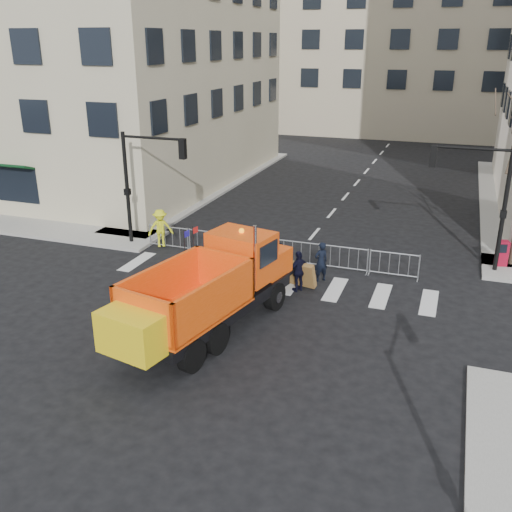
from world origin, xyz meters
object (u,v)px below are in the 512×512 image
(cop_b, at_px, (277,261))
(cop_c, at_px, (299,271))
(cop_a, at_px, (321,262))
(plow_truck, at_px, (209,289))
(worker, at_px, (160,228))
(newspaper_box, at_px, (502,253))

(cop_b, bearing_deg, cop_c, 148.29)
(cop_c, bearing_deg, cop_a, -168.52)
(cop_c, bearing_deg, plow_truck, 12.24)
(plow_truck, relative_size, cop_a, 5.71)
(worker, bearing_deg, newspaper_box, -23.88)
(cop_a, relative_size, cop_c, 1.01)
(cop_b, bearing_deg, cop_a, -162.60)
(newspaper_box, bearing_deg, cop_c, -162.54)
(plow_truck, height_order, cop_a, plow_truck)
(cop_b, distance_m, cop_c, 1.45)
(cop_b, xyz_separation_m, cop_c, (1.18, -0.84, 0.02))
(worker, distance_m, newspaper_box, 15.26)
(cop_a, xyz_separation_m, cop_c, (-0.58, -1.27, -0.01))
(cop_b, bearing_deg, worker, -10.84)
(plow_truck, xyz_separation_m, worker, (-5.51, 6.75, -0.55))
(cop_c, relative_size, worker, 0.93)
(cop_c, bearing_deg, worker, -72.28)
(cop_c, distance_m, newspaper_box, 9.23)
(plow_truck, relative_size, cop_c, 5.77)
(cop_b, xyz_separation_m, newspaper_box, (8.78, 4.41, -0.11))
(cop_b, distance_m, newspaper_box, 9.82)
(plow_truck, bearing_deg, cop_c, -11.63)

